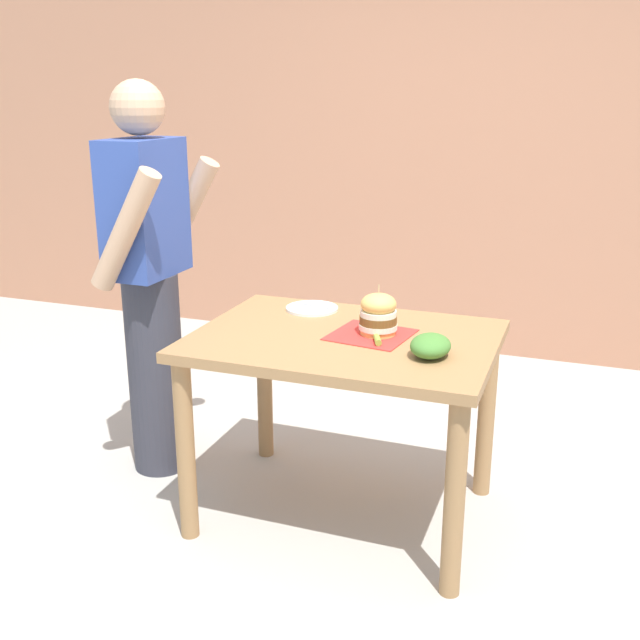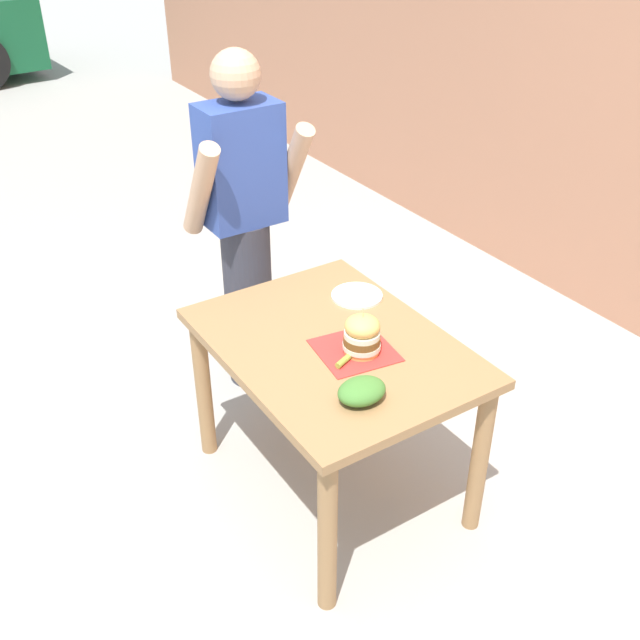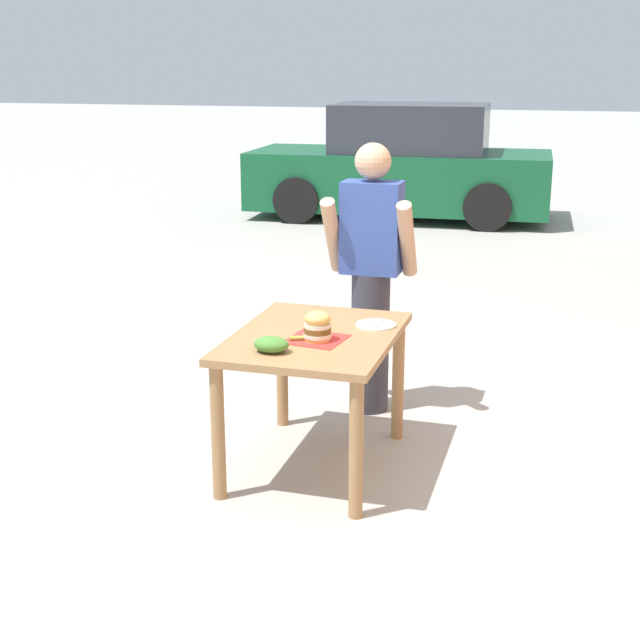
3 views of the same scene
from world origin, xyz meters
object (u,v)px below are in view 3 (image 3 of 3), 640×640
sandwich (318,326)px  diner_across_table (371,275)px  patio_table (315,356)px  parked_car_near_curb (402,167)px  pickle_spear (298,338)px  side_salad (271,344)px  side_plate_with_forks (376,325)px

sandwich → diner_across_table: (0.04, 1.02, 0.04)m
patio_table → parked_car_near_curb: size_ratio=0.26×
pickle_spear → parked_car_near_curb: 8.48m
side_salad → diner_across_table: diner_across_table is taller
sandwich → pickle_spear: bearing=-165.2°
patio_table → parked_car_near_curb: parked_car_near_curb is taller
patio_table → parked_car_near_curb: 8.35m
sandwich → patio_table: bearing=113.4°
side_plate_with_forks → pickle_spear: bearing=-130.7°
side_salad → pickle_spear: bearing=71.5°
sandwich → pickle_spear: 0.12m
side_plate_with_forks → parked_car_near_curb: size_ratio=0.05×
patio_table → pickle_spear: 0.20m
patio_table → sandwich: (0.05, -0.12, 0.21)m
diner_across_table → patio_table: bearing=-95.9°
sandwich → diner_across_table: 1.02m
side_plate_with_forks → diner_across_table: bearing=105.5°
patio_table → side_salad: bearing=-108.7°
patio_table → parked_car_near_curb: bearing=98.1°
pickle_spear → diner_across_table: (0.14, 1.04, 0.11)m
sandwich → diner_across_table: bearing=87.6°
parked_car_near_curb → sandwich: bearing=-81.7°
sandwich → diner_across_table: size_ratio=0.11×
patio_table → diner_across_table: bearing=84.1°
parked_car_near_curb → patio_table: bearing=-81.9°
patio_table → side_plate_with_forks: bearing=40.7°
parked_car_near_curb → diner_across_table: bearing=-80.3°
sandwich → pickle_spear: size_ratio=2.24×
side_salad → diner_across_table: (0.21, 1.25, 0.09)m
side_salad → sandwich: bearing=54.5°
side_salad → diner_across_table: bearing=80.4°
patio_table → side_salad: side_salad is taller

